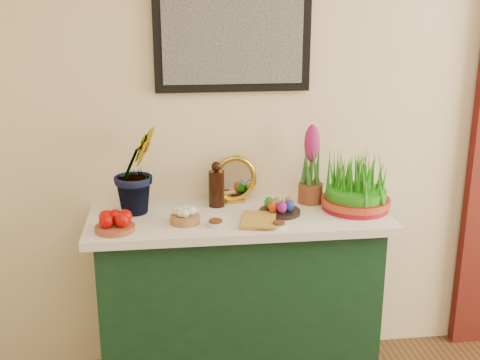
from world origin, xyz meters
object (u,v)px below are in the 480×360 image
at_px(sideboard, 239,302).
at_px(book, 241,219).
at_px(mirror, 234,180).
at_px(wheatgrass_sabzeh, 357,186).
at_px(hyacinth_green, 136,156).

relative_size(sideboard, book, 6.33).
relative_size(mirror, wheatgrass_sabzeh, 0.73).
bearing_deg(sideboard, book, -91.19).
distance_m(sideboard, book, 0.49).
relative_size(hyacinth_green, book, 2.66).
relative_size(book, wheatgrass_sabzeh, 0.63).
relative_size(sideboard, hyacinth_green, 2.38).
height_order(hyacinth_green, book, hyacinth_green).
xyz_separation_m(hyacinth_green, wheatgrass_sabzeh, (1.03, -0.09, -0.16)).
bearing_deg(hyacinth_green, mirror, -30.47).
bearing_deg(book, mirror, 102.29).
bearing_deg(hyacinth_green, sideboard, -52.61).
xyz_separation_m(sideboard, mirror, (0.00, 0.18, 0.58)).
relative_size(hyacinth_green, wheatgrass_sabzeh, 1.67).
relative_size(mirror, book, 1.16).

